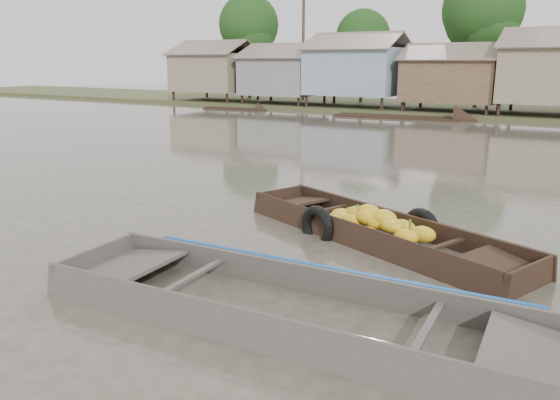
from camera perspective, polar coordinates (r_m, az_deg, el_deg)
The scene contains 3 objects.
ground at distance 9.53m, azimuth -3.64°, elevation -6.91°, with size 120.00×120.00×0.00m, color #464035.
banana_boat at distance 10.99m, azimuth 9.72°, elevation -3.04°, with size 6.52×3.81×0.92m.
viewer_boat at distance 7.62m, azimuth 1.76°, elevation -12.08°, with size 7.60×2.34×0.60m.
Camera 1 is at (5.04, -7.31, 3.46)m, focal length 35.00 mm.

